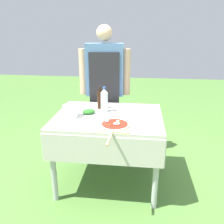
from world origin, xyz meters
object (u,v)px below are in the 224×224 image
(person_cook, at_px, (105,83))
(water_bottle, at_px, (104,100))
(herb_container, at_px, (89,112))
(prep_table, at_px, (108,126))
(mixing_tub, at_px, (70,111))
(pizza_on_peel, at_px, (114,126))
(oil_bottle, at_px, (100,99))

(person_cook, distance_m, water_bottle, 0.52)
(herb_container, bearing_deg, prep_table, -5.08)
(prep_table, height_order, mixing_tub, mixing_tub)
(person_cook, bearing_deg, pizza_on_peel, 99.35)
(prep_table, distance_m, oil_bottle, 0.34)
(herb_container, bearing_deg, oil_bottle, 65.65)
(water_bottle, distance_m, mixing_tub, 0.39)
(pizza_on_peel, xyz_separation_m, mixing_tub, (-0.48, 0.21, 0.05))
(prep_table, distance_m, pizza_on_peel, 0.34)
(prep_table, distance_m, mixing_tub, 0.43)
(pizza_on_peel, height_order, oil_bottle, oil_bottle)
(mixing_tub, bearing_deg, oil_bottle, 49.90)
(person_cook, distance_m, herb_container, 0.64)
(person_cook, height_order, oil_bottle, person_cook)
(prep_table, bearing_deg, oil_bottle, 118.49)
(water_bottle, bearing_deg, pizza_on_peel, -69.53)
(prep_table, relative_size, person_cook, 0.66)
(person_cook, xyz_separation_m, water_bottle, (0.07, -0.51, -0.07))
(oil_bottle, distance_m, mixing_tub, 0.41)
(prep_table, distance_m, person_cook, 0.72)
(oil_bottle, bearing_deg, person_cook, 90.95)
(oil_bottle, height_order, herb_container, oil_bottle)
(pizza_on_peel, bearing_deg, person_cook, 106.25)
(mixing_tub, bearing_deg, water_bottle, 32.78)
(prep_table, distance_m, water_bottle, 0.28)
(herb_container, xyz_separation_m, mixing_tub, (-0.17, -0.10, 0.04))
(oil_bottle, bearing_deg, mixing_tub, -130.10)
(prep_table, relative_size, oil_bottle, 4.28)
(pizza_on_peel, bearing_deg, water_bottle, 113.09)
(person_cook, xyz_separation_m, oil_bottle, (0.01, -0.41, -0.10))
(water_bottle, distance_m, herb_container, 0.21)
(oil_bottle, xyz_separation_m, mixing_tub, (-0.26, -0.31, -0.04))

